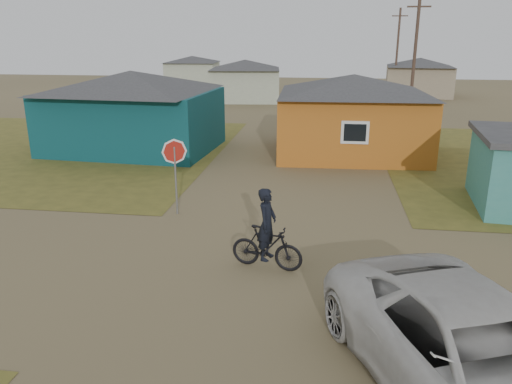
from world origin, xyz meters
The scene contains 12 objects.
ground centered at (0.00, 0.00, 0.00)m, with size 120.00×120.00×0.00m, color brown.
grass_nw centered at (-14.00, 13.00, 0.01)m, with size 20.00×18.00×0.00m, color olive.
house_teal centered at (-8.50, 13.50, 2.05)m, with size 8.93×7.08×4.00m.
house_yellow centered at (2.50, 14.00, 2.00)m, with size 7.72×6.76×3.90m.
house_pale_west centered at (-6.00, 34.00, 1.86)m, with size 7.04×6.15×3.60m.
house_beige_east centered at (10.00, 40.00, 1.86)m, with size 6.95×6.05×3.60m.
house_pale_north centered at (-14.00, 46.00, 1.75)m, with size 6.28×5.81×3.40m.
utility_pole_near centered at (6.50, 22.00, 4.14)m, with size 1.40×0.20×8.00m.
utility_pole_far centered at (7.50, 38.00, 4.14)m, with size 1.40×0.20×8.00m.
stop_sign centered at (-3.57, 4.34, 1.86)m, with size 0.83×0.13×2.54m.
cyclist centered at (-0.14, 0.73, 0.77)m, with size 1.95×0.93×2.12m.
vehicle centered at (3.72, -3.76, 0.90)m, with size 2.98×6.46×1.80m, color silver.
Camera 1 is at (1.18, -10.79, 5.71)m, focal length 35.00 mm.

